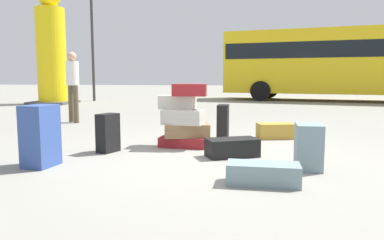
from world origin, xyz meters
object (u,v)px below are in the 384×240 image
object	(u,v)px
person_bearded_onlooker	(73,80)
lamp_post	(91,7)
suitcase_tower	(184,120)
suitcase_tan_white_trunk	(276,131)
suitcase_black_upright_blue	(232,148)
yellow_dummy_statue	(51,51)
suitcase_black_right_side	(108,133)
suitcase_black_foreground_near	(223,122)
parked_bus	(339,60)
suitcase_slate_behind_tower	(308,147)
suitcase_slate_left_side	(263,174)
suitcase_navy_foreground_far	(40,136)

from	to	relation	value
person_bearded_onlooker	lamp_post	xyz separation A→B (m)	(-2.64, 7.51, 3.11)
suitcase_tower	suitcase_tan_white_trunk	bearing A→B (deg)	33.92
suitcase_black_upright_blue	yellow_dummy_statue	bearing A→B (deg)	105.93
suitcase_black_right_side	lamp_post	world-z (taller)	lamp_post
suitcase_tan_white_trunk	suitcase_black_foreground_near	distance (m)	0.99
person_bearded_onlooker	parked_bus	world-z (taller)	parked_bus
suitcase_black_foreground_near	parked_bus	bearing A→B (deg)	70.10
person_bearded_onlooker	parked_bus	size ratio (longest dim) A/B	0.16
suitcase_slate_behind_tower	parked_bus	size ratio (longest dim) A/B	0.05
suitcase_black_foreground_near	person_bearded_onlooker	distance (m)	4.20
suitcase_tower	suitcase_slate_left_side	size ratio (longest dim) A/B	1.33
suitcase_tan_white_trunk	yellow_dummy_statue	bearing A→B (deg)	126.02
person_bearded_onlooker	parked_bus	distance (m)	12.26
suitcase_black_right_side	suitcase_tan_white_trunk	distance (m)	3.02
suitcase_slate_behind_tower	yellow_dummy_statue	world-z (taller)	yellow_dummy_statue
lamp_post	suitcase_black_right_side	bearing A→B (deg)	-66.23
suitcase_tan_white_trunk	lamp_post	world-z (taller)	lamp_post
suitcase_tower	parked_bus	distance (m)	12.83
suitcase_slate_left_side	parked_bus	size ratio (longest dim) A/B	0.07
suitcase_tan_white_trunk	suitcase_black_foreground_near	world-z (taller)	suitcase_black_foreground_near
suitcase_black_right_side	lamp_post	distance (m)	12.35
suitcase_tower	suitcase_slate_behind_tower	size ratio (longest dim) A/B	1.82
suitcase_black_foreground_near	suitcase_tower	bearing A→B (deg)	-122.90
suitcase_black_upright_blue	person_bearded_onlooker	distance (m)	5.18
suitcase_slate_left_side	suitcase_black_upright_blue	size ratio (longest dim) A/B	1.06
suitcase_slate_behind_tower	yellow_dummy_statue	size ratio (longest dim) A/B	0.12
parked_bus	lamp_post	bearing A→B (deg)	-159.41
suitcase_black_right_side	parked_bus	size ratio (longest dim) A/B	0.06
suitcase_black_upright_blue	lamp_post	xyz separation A→B (m)	(-6.55, 10.80, 4.00)
suitcase_tower	suitcase_black_right_side	world-z (taller)	suitcase_tower
suitcase_navy_foreground_far	suitcase_slate_behind_tower	bearing A→B (deg)	12.70
suitcase_tan_white_trunk	person_bearded_onlooker	distance (m)	5.00
suitcase_black_foreground_near	suitcase_slate_left_side	bearing A→B (deg)	-75.34
suitcase_tower	suitcase_black_foreground_near	xyz separation A→B (m)	(0.57, 0.79, -0.12)
suitcase_black_right_side	suitcase_black_upright_blue	distance (m)	1.83
lamp_post	yellow_dummy_statue	bearing A→B (deg)	-119.44
suitcase_black_foreground_near	suitcase_slate_left_side	xyz separation A→B (m)	(0.57, -2.71, -0.20)
lamp_post	suitcase_black_foreground_near	bearing A→B (deg)	-55.92
yellow_dummy_statue	suitcase_black_foreground_near	bearing A→B (deg)	-45.97
suitcase_tan_white_trunk	suitcase_black_upright_blue	bearing A→B (deg)	-126.31
suitcase_black_right_side	suitcase_slate_left_side	world-z (taller)	suitcase_black_right_side
suitcase_black_right_side	suitcase_black_foreground_near	size ratio (longest dim) A/B	0.93
suitcase_black_right_side	suitcase_navy_foreground_far	xyz separation A→B (m)	(-0.51, -0.94, 0.10)
suitcase_black_right_side	suitcase_tan_white_trunk	world-z (taller)	suitcase_black_right_side
suitcase_tower	suitcase_black_foreground_near	size ratio (longest dim) A/B	1.62
suitcase_slate_left_side	suitcase_navy_foreground_far	distance (m)	2.73
suitcase_black_right_side	yellow_dummy_statue	xyz separation A→B (m)	(-5.73, 8.97, 1.82)
suitcase_slate_left_side	suitcase_navy_foreground_far	world-z (taller)	suitcase_navy_foreground_far
suitcase_slate_behind_tower	suitcase_black_upright_blue	world-z (taller)	suitcase_slate_behind_tower
suitcase_black_foreground_near	yellow_dummy_statue	world-z (taller)	yellow_dummy_statue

